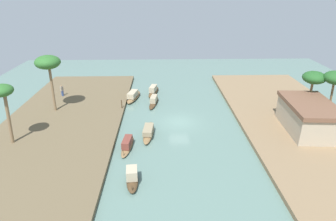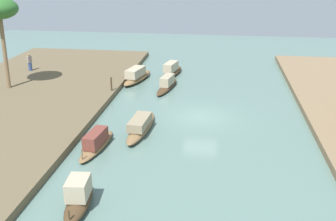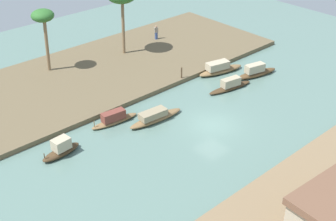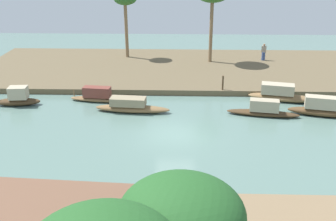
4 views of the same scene
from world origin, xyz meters
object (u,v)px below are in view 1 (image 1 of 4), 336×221
sampan_with_tall_canopy (133,96)px  riverside_building (308,116)px  mooring_post (122,104)px  person_on_near_bank (62,91)px  palm_tree_right_short (314,78)px  palm_tree_left_near (48,63)px  sampan_near_left_bank (127,144)px  palm_tree_right_tall (336,78)px  sampan_midstream (132,178)px  sampan_upstream_small (149,132)px  sampan_open_hull (153,91)px  palm_tree_left_far (2,93)px  sampan_downstream_large (154,101)px

sampan_with_tall_canopy → riverside_building: size_ratio=0.64×
mooring_post → person_on_near_bank: bearing=-117.2°
mooring_post → palm_tree_right_short: palm_tree_right_short is taller
person_on_near_bank → palm_tree_left_near: size_ratio=0.23×
sampan_near_left_bank → riverside_building: riverside_building is taller
sampan_with_tall_canopy → palm_tree_right_tall: 26.51m
sampan_with_tall_canopy → sampan_midstream: size_ratio=1.58×
sampan_midstream → sampan_near_left_bank: bearing=-175.1°
sampan_upstream_small → sampan_midstream: size_ratio=1.60×
palm_tree_right_short → riverside_building: bearing=-26.2°
sampan_midstream → riverside_building: bearing=108.5°
sampan_with_tall_canopy → sampan_open_hull: 3.69m
palm_tree_left_far → sampan_near_left_bank: bearing=86.5°
palm_tree_left_near → riverside_building: (6.37, 30.68, -4.68)m
palm_tree_right_short → sampan_midstream: bearing=-60.2°
palm_tree_right_tall → sampan_upstream_small: bearing=-84.2°
sampan_with_tall_canopy → sampan_near_left_bank: sampan_with_tall_canopy is taller
sampan_downstream_large → sampan_upstream_small: sampan_downstream_large is taller
sampan_near_left_bank → sampan_midstream: size_ratio=1.32×
palm_tree_left_far → palm_tree_right_short: (-5.56, 33.98, -0.52)m
sampan_downstream_large → palm_tree_right_short: bearing=82.9°
sampan_upstream_small → person_on_near_bank: size_ratio=3.23×
sampan_near_left_bank → palm_tree_right_short: size_ratio=0.76×
palm_tree_right_short → person_on_near_bank: bearing=-103.7°
person_on_near_bank → sampan_upstream_small: bearing=71.7°
sampan_open_hull → riverside_building: riverside_building is taller
sampan_with_tall_canopy → riverside_building: riverside_building is taller
sampan_downstream_large → sampan_midstream: size_ratio=1.51×
mooring_post → palm_tree_left_near: size_ratio=0.15×
person_on_near_bank → palm_tree_right_short: palm_tree_right_short is taller
sampan_open_hull → person_on_near_bank: size_ratio=2.97×
sampan_near_left_bank → sampan_upstream_small: (-2.76, 2.11, -0.01)m
palm_tree_left_near → palm_tree_right_short: (2.79, 32.44, -1.34)m
sampan_with_tall_canopy → palm_tree_left_near: palm_tree_left_near is taller
palm_tree_right_tall → palm_tree_right_short: bearing=-125.7°
sampan_downstream_large → sampan_near_left_bank: (11.99, -2.53, 0.01)m
mooring_post → sampan_midstream: bearing=10.3°
riverside_building → palm_tree_right_tall: bearing=125.7°
sampan_with_tall_canopy → sampan_upstream_small: sampan_with_tall_canopy is taller
person_on_near_bank → palm_tree_right_short: size_ratio=0.28×
sampan_midstream → palm_tree_right_short: size_ratio=0.57×
riverside_building → palm_tree_right_short: bearing=157.4°
sampan_open_hull → sampan_upstream_small: (13.29, -0.28, -0.08)m
sampan_midstream → palm_tree_left_near: size_ratio=0.46×
palm_tree_right_short → riverside_building: 5.20m
palm_tree_left_near → palm_tree_left_far: (8.35, -1.53, -0.82)m
palm_tree_left_far → sampan_upstream_small: bearing=98.2°
sampan_open_hull → palm_tree_left_near: size_ratio=0.67×
sampan_downstream_large → sampan_near_left_bank: bearing=-2.7°
sampan_downstream_large → riverside_building: 20.05m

